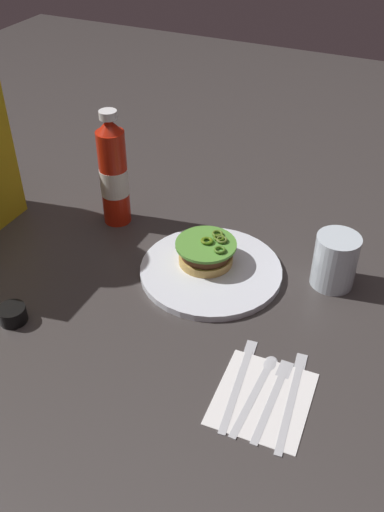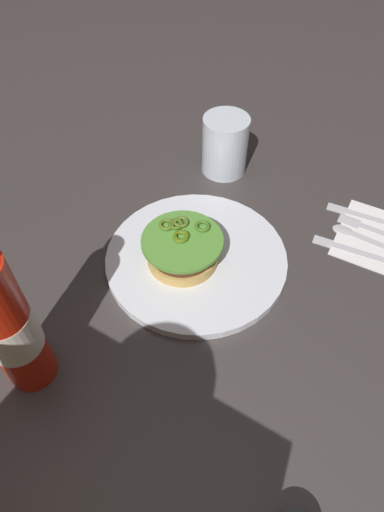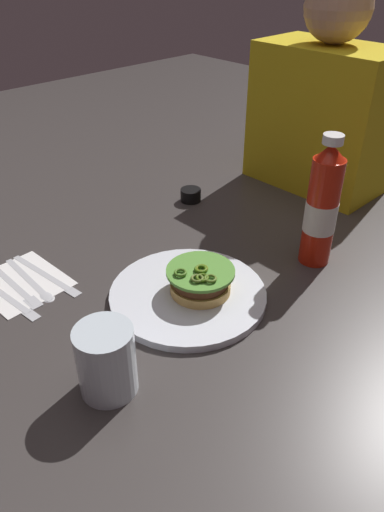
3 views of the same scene
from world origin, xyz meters
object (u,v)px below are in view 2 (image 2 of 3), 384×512
(dinner_plate, at_px, (196,258))
(ketchup_bottle, at_px, (5,322))
(burger_sandwich, at_px, (182,249))
(fork_utensil, at_px, (381,231))
(butter_knife, at_px, (367,253))
(water_glass, at_px, (225,145))
(steak_knife, at_px, (379,219))
(spoon_utensil, at_px, (371,239))

(dinner_plate, xyz_separation_m, ketchup_bottle, (0.09, 0.27, 0.11))
(burger_sandwich, distance_m, fork_utensil, 0.34)
(ketchup_bottle, height_order, butter_knife, ketchup_bottle)
(water_glass, distance_m, butter_knife, 0.31)
(burger_sandwich, height_order, fork_utensil, burger_sandwich)
(butter_knife, bearing_deg, steak_knife, -86.89)
(water_glass, distance_m, spoon_utensil, 0.30)
(spoon_utensil, bearing_deg, fork_utensil, -107.35)
(burger_sandwich, xyz_separation_m, ketchup_bottle, (0.07, 0.25, 0.08))
(ketchup_bottle, bearing_deg, burger_sandwich, -106.11)
(ketchup_bottle, height_order, steak_knife, ketchup_bottle)
(burger_sandwich, distance_m, butter_knife, 0.30)
(ketchup_bottle, xyz_separation_m, butter_knife, (-0.31, -0.42, -0.11))
(ketchup_bottle, relative_size, butter_knife, 1.31)
(fork_utensil, bearing_deg, ketchup_bottle, 56.39)
(dinner_plate, relative_size, steak_knife, 1.38)
(burger_sandwich, relative_size, water_glass, 1.12)
(burger_sandwich, bearing_deg, butter_knife, -145.19)
(ketchup_bottle, xyz_separation_m, water_glass, (-0.01, -0.49, -0.06))
(spoon_utensil, bearing_deg, burger_sandwich, 40.22)
(steak_knife, distance_m, butter_knife, 0.09)
(dinner_plate, relative_size, ketchup_bottle, 1.08)
(burger_sandwich, bearing_deg, spoon_utensil, -139.78)
(water_glass, bearing_deg, ketchup_bottle, 88.43)
(steak_knife, distance_m, spoon_utensil, 0.05)
(burger_sandwich, xyz_separation_m, butter_knife, (-0.24, -0.17, -0.03))
(ketchup_bottle, bearing_deg, dinner_plate, -107.91)
(burger_sandwich, bearing_deg, steak_knife, -132.92)
(dinner_plate, bearing_deg, water_glass, -72.04)
(dinner_plate, xyz_separation_m, burger_sandwich, (0.01, 0.02, 0.03))
(burger_sandwich, height_order, butter_knife, burger_sandwich)
(steak_knife, height_order, butter_knife, same)
(water_glass, height_order, steak_knife, water_glass)
(dinner_plate, distance_m, burger_sandwich, 0.04)
(fork_utensil, bearing_deg, dinner_plate, 42.34)
(steak_knife, xyz_separation_m, spoon_utensil, (-0.00, 0.05, 0.00))
(steak_knife, distance_m, fork_utensil, 0.03)
(dinner_plate, distance_m, water_glass, 0.24)
(fork_utensil, distance_m, spoon_utensil, 0.03)
(fork_utensil, xyz_separation_m, spoon_utensil, (0.01, 0.03, 0.00))
(dinner_plate, xyz_separation_m, steak_knife, (-0.22, -0.24, -0.00))
(water_glass, height_order, spoon_utensil, water_glass)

